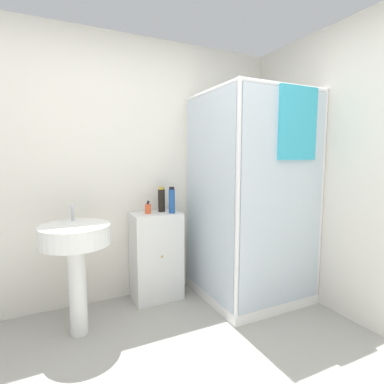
{
  "coord_description": "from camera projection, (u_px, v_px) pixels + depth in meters",
  "views": [
    {
      "loc": [
        -0.58,
        -1.17,
        1.37
      ],
      "look_at": [
        0.53,
        1.11,
        1.08
      ],
      "focal_mm": 28.0,
      "sensor_mm": 36.0,
      "label": 1
    }
  ],
  "objects": [
    {
      "name": "sink",
      "position": [
        76.0,
        248.0,
        2.27
      ],
      "size": [
        0.52,
        0.52,
        1.0
      ],
      "color": "white",
      "rests_on": "ground_plane"
    },
    {
      "name": "shower_enclosure",
      "position": [
        249.0,
        246.0,
        2.89
      ],
      "size": [
        0.95,
        0.98,
        1.97
      ],
      "color": "white",
      "rests_on": "ground_plane"
    },
    {
      "name": "shampoo_bottle_blue",
      "position": [
        172.0,
        200.0,
        2.84
      ],
      "size": [
        0.06,
        0.06,
        0.25
      ],
      "color": "#1E4C93",
      "rests_on": "vanity_cabinet"
    },
    {
      "name": "shampoo_bottle_tall_black",
      "position": [
        162.0,
        200.0,
        2.91
      ],
      "size": [
        0.07,
        0.07,
        0.24
      ],
      "color": "black",
      "rests_on": "vanity_cabinet"
    },
    {
      "name": "soap_dispenser",
      "position": [
        148.0,
        209.0,
        2.82
      ],
      "size": [
        0.06,
        0.06,
        0.12
      ],
      "color": "#E5562D",
      "rests_on": "vanity_cabinet"
    },
    {
      "name": "wall_back",
      "position": [
        115.0,
        170.0,
        2.84
      ],
      "size": [
        6.4,
        0.06,
        2.5
      ],
      "primitive_type": "cube",
      "color": "silver",
      "rests_on": "ground_plane"
    },
    {
      "name": "vanity_cabinet",
      "position": [
        156.0,
        256.0,
        2.9
      ],
      "size": [
        0.46,
        0.34,
        0.84
      ],
      "color": "silver",
      "rests_on": "ground_plane"
    }
  ]
}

